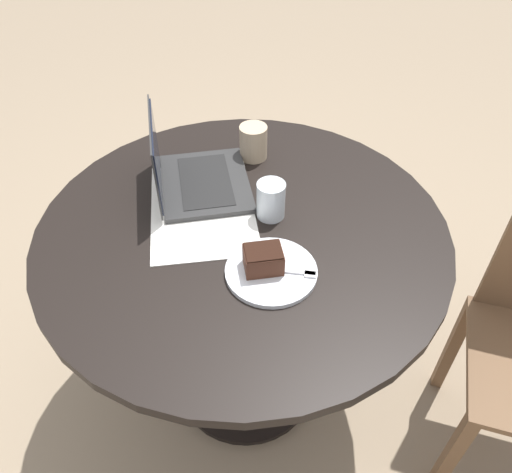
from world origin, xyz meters
TOP-DOWN VIEW (x-y plane):
  - ground_plane at (0.00, 0.00)m, footprint 12.00×12.00m
  - dining_table at (0.00, 0.00)m, footprint 1.08×1.08m
  - paper_document at (0.09, 0.09)m, footprint 0.43×0.31m
  - plate at (-0.18, -0.03)m, footprint 0.22×0.22m
  - cake_slice at (-0.17, -0.02)m, footprint 0.07×0.09m
  - fork at (-0.19, -0.07)m, footprint 0.08×0.17m
  - coffee_glass at (0.30, -0.10)m, footprint 0.08×0.08m
  - water_glass at (0.02, -0.08)m, footprint 0.08×0.08m
  - laptop at (0.19, 0.10)m, footprint 0.31×0.26m

SIDE VIEW (x-z plane):
  - ground_plane at x=0.00m, z-range 0.00..0.00m
  - dining_table at x=0.00m, z-range 0.23..1.00m
  - paper_document at x=0.09m, z-range 0.77..0.77m
  - plate at x=-0.18m, z-range 0.77..0.78m
  - fork at x=-0.19m, z-range 0.78..0.78m
  - laptop at x=0.19m, z-range 0.69..0.91m
  - cake_slice at x=-0.17m, z-range 0.78..0.84m
  - water_glass at x=0.02m, z-range 0.77..0.87m
  - coffee_glass at x=0.30m, z-range 0.77..0.87m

